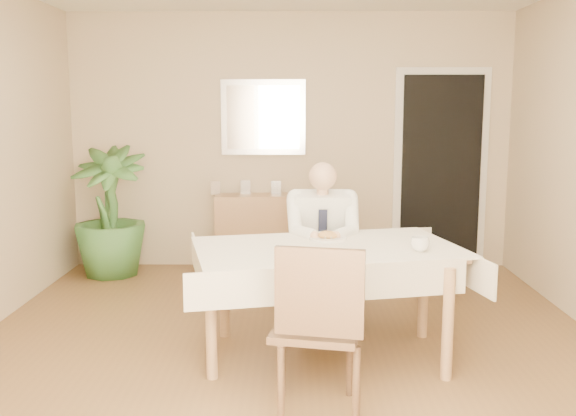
{
  "coord_description": "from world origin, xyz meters",
  "views": [
    {
      "loc": [
        0.04,
        -4.12,
        1.66
      ],
      "look_at": [
        0.0,
        0.35,
        0.95
      ],
      "focal_mm": 40.0,
      "sensor_mm": 36.0,
      "label": 1
    }
  ],
  "objects_px": {
    "seated_man": "(323,237)",
    "dining_table": "(327,259)",
    "sideboard": "(263,232)",
    "coffee_mug": "(420,244)",
    "potted_palm": "(110,211)",
    "chair_far": "(321,259)",
    "chair_near": "(318,321)"
  },
  "relations": [
    {
      "from": "seated_man",
      "to": "dining_table",
      "type": "bearing_deg",
      "value": -90.0
    },
    {
      "from": "dining_table",
      "to": "sideboard",
      "type": "bearing_deg",
      "value": 90.01
    },
    {
      "from": "dining_table",
      "to": "coffee_mug",
      "type": "relative_size",
      "value": 16.91
    },
    {
      "from": "chair_far",
      "to": "seated_man",
      "type": "xyz_separation_m",
      "value": [
        0.0,
        -0.28,
        0.24
      ]
    },
    {
      "from": "potted_palm",
      "to": "coffee_mug",
      "type": "bearing_deg",
      "value": -40.43
    },
    {
      "from": "seated_man",
      "to": "potted_palm",
      "type": "bearing_deg",
      "value": 143.61
    },
    {
      "from": "chair_far",
      "to": "sideboard",
      "type": "distance_m",
      "value": 1.55
    },
    {
      "from": "seated_man",
      "to": "potted_palm",
      "type": "distance_m",
      "value": 2.52
    },
    {
      "from": "coffee_mug",
      "to": "potted_palm",
      "type": "distance_m",
      "value": 3.44
    },
    {
      "from": "chair_far",
      "to": "coffee_mug",
      "type": "bearing_deg",
      "value": -60.27
    },
    {
      "from": "sideboard",
      "to": "potted_palm",
      "type": "height_order",
      "value": "potted_palm"
    },
    {
      "from": "dining_table",
      "to": "coffee_mug",
      "type": "xyz_separation_m",
      "value": [
        0.58,
        -0.14,
        0.13
      ]
    },
    {
      "from": "sideboard",
      "to": "potted_palm",
      "type": "bearing_deg",
      "value": -174.22
    },
    {
      "from": "chair_far",
      "to": "potted_palm",
      "type": "bearing_deg",
      "value": 148.83
    },
    {
      "from": "coffee_mug",
      "to": "seated_man",
      "type": "bearing_deg",
      "value": 128.58
    },
    {
      "from": "dining_table",
      "to": "chair_far",
      "type": "bearing_deg",
      "value": 77.14
    },
    {
      "from": "chair_near",
      "to": "seated_man",
      "type": "distance_m",
      "value": 1.48
    },
    {
      "from": "dining_table",
      "to": "potted_palm",
      "type": "distance_m",
      "value": 2.91
    },
    {
      "from": "chair_far",
      "to": "potted_palm",
      "type": "height_order",
      "value": "potted_palm"
    },
    {
      "from": "chair_far",
      "to": "chair_near",
      "type": "relative_size",
      "value": 0.85
    },
    {
      "from": "seated_man",
      "to": "coffee_mug",
      "type": "relative_size",
      "value": 10.87
    },
    {
      "from": "coffee_mug",
      "to": "chair_near",
      "type": "bearing_deg",
      "value": -132.02
    },
    {
      "from": "chair_far",
      "to": "dining_table",
      "type": "bearing_deg",
      "value": -90.24
    },
    {
      "from": "sideboard",
      "to": "coffee_mug",
      "type": "bearing_deg",
      "value": -68.99
    },
    {
      "from": "dining_table",
      "to": "chair_near",
      "type": "bearing_deg",
      "value": -108.59
    },
    {
      "from": "sideboard",
      "to": "seated_man",
      "type": "bearing_deg",
      "value": -76.27
    },
    {
      "from": "seated_man",
      "to": "chair_near",
      "type": "bearing_deg",
      "value": -93.43
    },
    {
      "from": "chair_far",
      "to": "sideboard",
      "type": "bearing_deg",
      "value": 109.83
    },
    {
      "from": "dining_table",
      "to": "sideboard",
      "type": "xyz_separation_m",
      "value": [
        -0.53,
        2.33,
        -0.28
      ]
    },
    {
      "from": "coffee_mug",
      "to": "sideboard",
      "type": "height_order",
      "value": "coffee_mug"
    },
    {
      "from": "dining_table",
      "to": "potted_palm",
      "type": "height_order",
      "value": "potted_palm"
    },
    {
      "from": "chair_near",
      "to": "potted_palm",
      "type": "relative_size",
      "value": 0.75
    }
  ]
}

